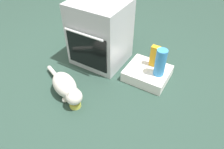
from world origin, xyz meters
TOP-DOWN VIEW (x-y plane):
  - ground at (0.00, 0.00)m, footprint 8.00×8.00m
  - oven at (-0.00, 0.43)m, footprint 0.59×0.58m
  - pantry_cabinet at (0.63, 0.40)m, footprint 0.45×0.40m
  - food_bowl at (0.20, -0.34)m, footprint 0.11×0.11m
  - cat at (0.04, -0.27)m, footprint 0.68×0.37m
  - water_bottle at (0.75, 0.38)m, footprint 0.11×0.11m
  - juice_carton at (0.65, 0.50)m, footprint 0.09×0.06m

SIDE VIEW (x-z plane):
  - ground at x=0.00m, z-range 0.00..0.00m
  - food_bowl at x=0.20m, z-range -0.01..0.06m
  - pantry_cabinet at x=0.63m, z-range 0.00..0.12m
  - cat at x=0.04m, z-range 0.01..0.23m
  - juice_carton at x=0.65m, z-range 0.12..0.36m
  - water_bottle at x=0.75m, z-range 0.12..0.42m
  - oven at x=0.00m, z-range 0.00..0.73m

